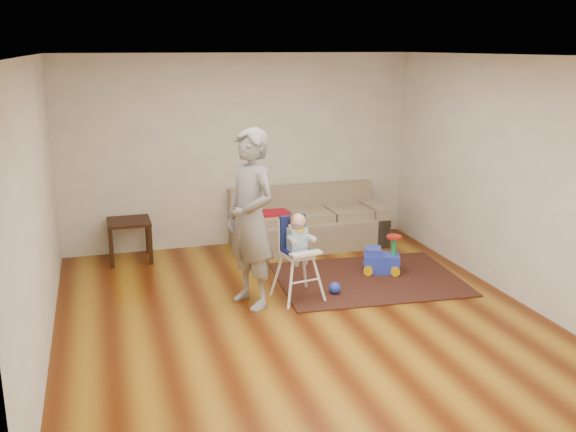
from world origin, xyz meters
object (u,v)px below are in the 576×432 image
object	(u,v)px
high_chair	(298,258)
toy_ball	(335,288)
sofa	(309,218)
adult	(251,219)
side_table	(130,240)
ride_on_toy	(382,253)

from	to	relation	value
high_chair	toy_ball	bearing A→B (deg)	-12.51
high_chair	sofa	bearing A→B (deg)	58.65
toy_ball	adult	bearing A→B (deg)	179.15
sofa	adult	xyz separation A→B (m)	(-1.29, -1.85, 0.57)
side_table	high_chair	size ratio (longest dim) A/B	0.55
high_chair	ride_on_toy	bearing A→B (deg)	12.34
toy_ball	high_chair	bearing A→B (deg)	176.68
toy_ball	adult	distance (m)	1.33
side_table	high_chair	bearing A→B (deg)	-47.98
sofa	side_table	xyz separation A→B (m)	(-2.49, 0.10, -0.14)
side_table	ride_on_toy	bearing A→B (deg)	-25.41
adult	ride_on_toy	bearing A→B (deg)	82.43
sofa	side_table	distance (m)	2.49
high_chair	adult	world-z (taller)	adult
toy_ball	high_chair	world-z (taller)	high_chair
toy_ball	adult	xyz separation A→B (m)	(-0.98, 0.01, 0.90)
ride_on_toy	high_chair	world-z (taller)	high_chair
sofa	adult	world-z (taller)	adult
sofa	toy_ball	distance (m)	1.91
ride_on_toy	adult	bearing A→B (deg)	-142.56
adult	side_table	bearing A→B (deg)	-171.67
side_table	ride_on_toy	size ratio (longest dim) A/B	1.15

